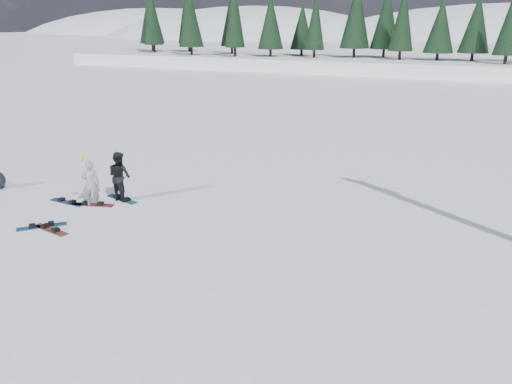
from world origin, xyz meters
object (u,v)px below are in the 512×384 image
at_px(snowboard_loose_c, 67,202).
at_px(snowboard_loose_b, 50,230).
at_px(snowboarder_woman, 91,183).
at_px(snowboard_loose_a, 42,227).
at_px(snowboarder_man, 120,176).

bearing_deg(snowboard_loose_c, snowboard_loose_b, -52.90).
bearing_deg(snowboarder_woman, snowboard_loose_b, 59.69).
relative_size(snowboarder_woman, snowboard_loose_a, 1.20).
height_order(snowboard_loose_c, snowboard_loose_a, same).
xyz_separation_m(snowboard_loose_c, snowboard_loose_a, (0.89, -2.05, 0.00)).
height_order(snowboard_loose_b, snowboard_loose_c, same).
height_order(snowboarder_man, snowboard_loose_c, snowboarder_man).
relative_size(snowboarder_woman, snowboard_loose_b, 1.20).
xyz_separation_m(snowboarder_woman, snowboard_loose_a, (-0.16, -2.21, -0.82)).
distance_m(snowboarder_woman, snowboard_loose_a, 2.36).
distance_m(snowboarder_woman, snowboarder_man, 1.06).
height_order(snowboarder_woman, snowboard_loose_c, snowboarder_woman).
height_order(snowboarder_woman, snowboard_loose_a, snowboarder_woman).
relative_size(snowboarder_man, snowboard_loose_c, 1.21).
distance_m(snowboarder_woman, snowboard_loose_b, 2.46).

